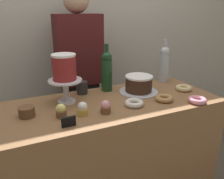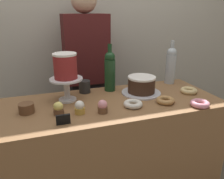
# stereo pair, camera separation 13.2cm
# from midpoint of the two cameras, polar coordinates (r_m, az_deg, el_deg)

# --- Properties ---
(back_wall) EXTENTS (6.00, 0.05, 2.60)m
(back_wall) POSITION_cam_midpoint_polar(r_m,az_deg,el_deg) (2.10, -11.99, 15.72)
(back_wall) COLOR #BCB7A8
(back_wall) RESTS_ON ground_plane
(display_counter) EXTENTS (1.36, 0.56, 0.89)m
(display_counter) POSITION_cam_midpoint_polar(r_m,az_deg,el_deg) (1.61, -2.45, -17.93)
(display_counter) COLOR brown
(display_counter) RESTS_ON ground_plane
(cake_stand_pedestal) EXTENTS (0.20, 0.20, 0.15)m
(cake_stand_pedestal) POSITION_cam_midpoint_polar(r_m,az_deg,el_deg) (1.39, -14.41, 0.53)
(cake_stand_pedestal) COLOR silver
(cake_stand_pedestal) RESTS_ON display_counter
(white_layer_cake) EXTENTS (0.14, 0.14, 0.15)m
(white_layer_cake) POSITION_cam_midpoint_polar(r_m,az_deg,el_deg) (1.35, -14.85, 5.51)
(white_layer_cake) COLOR maroon
(white_layer_cake) RESTS_ON cake_stand_pedestal
(silver_serving_platter) EXTENTS (0.26, 0.26, 0.01)m
(silver_serving_platter) POSITION_cam_midpoint_polar(r_m,az_deg,el_deg) (1.54, 4.33, -0.59)
(silver_serving_platter) COLOR silver
(silver_serving_platter) RESTS_ON display_counter
(chocolate_round_cake) EXTENTS (0.19, 0.19, 0.11)m
(chocolate_round_cake) POSITION_cam_midpoint_polar(r_m,az_deg,el_deg) (1.52, 4.38, 1.51)
(chocolate_round_cake) COLOR #3D2619
(chocolate_round_cake) RESTS_ON silver_serving_platter
(wine_bottle_green) EXTENTS (0.08, 0.08, 0.33)m
(wine_bottle_green) POSITION_cam_midpoint_polar(r_m,az_deg,el_deg) (1.54, -3.81, 4.82)
(wine_bottle_green) COLOR #193D1E
(wine_bottle_green) RESTS_ON display_counter
(wine_bottle_clear) EXTENTS (0.08, 0.08, 0.33)m
(wine_bottle_clear) POSITION_cam_midpoint_polar(r_m,az_deg,el_deg) (1.78, 11.05, 6.51)
(wine_bottle_clear) COLOR #B2BCC1
(wine_bottle_clear) RESTS_ON display_counter
(cupcake_strawberry) EXTENTS (0.06, 0.06, 0.07)m
(cupcake_strawberry) POSITION_cam_midpoint_polar(r_m,az_deg,el_deg) (1.23, -4.73, -4.56)
(cupcake_strawberry) COLOR brown
(cupcake_strawberry) RESTS_ON display_counter
(cupcake_vanilla) EXTENTS (0.06, 0.06, 0.07)m
(cupcake_vanilla) POSITION_cam_midpoint_polar(r_m,az_deg,el_deg) (1.22, -10.58, -4.94)
(cupcake_vanilla) COLOR gold
(cupcake_vanilla) RESTS_ON display_counter
(cupcake_lemon) EXTENTS (0.06, 0.06, 0.07)m
(cupcake_lemon) POSITION_cam_midpoint_polar(r_m,az_deg,el_deg) (1.23, -15.87, -5.35)
(cupcake_lemon) COLOR brown
(cupcake_lemon) RESTS_ON display_counter
(donut_glazed) EXTENTS (0.11, 0.11, 0.03)m
(donut_glazed) POSITION_cam_midpoint_polar(r_m,az_deg,el_deg) (1.64, 15.61, 0.32)
(donut_glazed) COLOR #E0C17F
(donut_glazed) RESTS_ON display_counter
(donut_maple) EXTENTS (0.11, 0.11, 0.03)m
(donut_maple) POSITION_cam_midpoint_polar(r_m,az_deg,el_deg) (1.42, 10.57, -2.28)
(donut_maple) COLOR #B27F47
(donut_maple) RESTS_ON display_counter
(donut_sugar) EXTENTS (0.11, 0.11, 0.03)m
(donut_sugar) POSITION_cam_midpoint_polar(r_m,az_deg,el_deg) (1.32, 2.80, -3.54)
(donut_sugar) COLOR silver
(donut_sugar) RESTS_ON display_counter
(donut_pink) EXTENTS (0.11, 0.11, 0.03)m
(donut_pink) POSITION_cam_midpoint_polar(r_m,az_deg,el_deg) (1.44, 18.48, -2.63)
(donut_pink) COLOR pink
(donut_pink) RESTS_ON display_counter
(cookie_stack) EXTENTS (0.08, 0.08, 0.05)m
(cookie_stack) POSITION_cam_midpoint_polar(r_m,az_deg,el_deg) (1.29, -23.66, -5.34)
(cookie_stack) COLOR brown
(cookie_stack) RESTS_ON display_counter
(price_sign_chalkboard) EXTENTS (0.07, 0.01, 0.05)m
(price_sign_chalkboard) POSITION_cam_midpoint_polar(r_m,az_deg,el_deg) (1.12, -14.34, -8.02)
(price_sign_chalkboard) COLOR black
(price_sign_chalkboard) RESTS_ON display_counter
(coffee_cup_ceramic) EXTENTS (0.08, 0.08, 0.08)m
(coffee_cup_ceramic) POSITION_cam_midpoint_polar(r_m,az_deg,el_deg) (1.53, -10.12, 0.46)
(coffee_cup_ceramic) COLOR #282828
(coffee_cup_ceramic) RESTS_ON display_counter
(barista_figure) EXTENTS (0.36, 0.22, 1.60)m
(barista_figure) POSITION_cam_midpoint_polar(r_m,az_deg,el_deg) (1.93, -10.05, 1.58)
(barista_figure) COLOR black
(barista_figure) RESTS_ON ground_plane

